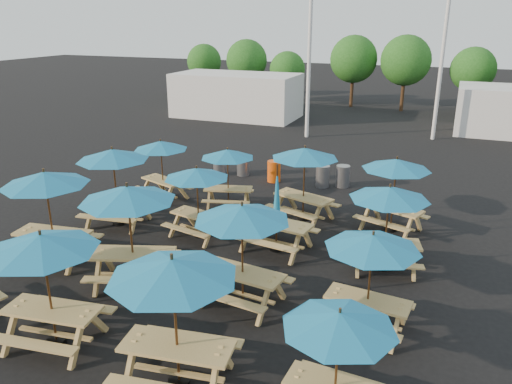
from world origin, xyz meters
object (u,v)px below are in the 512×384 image
at_px(picnic_unit_7, 228,157).
at_px(waste_bin_0, 220,165).
at_px(picnic_unit_9, 242,219).
at_px(picnic_unit_15, 396,169).
at_px(picnic_unit_3, 161,149).
at_px(waste_bin_1, 243,165).
at_px(waste_bin_2, 274,171).
at_px(picnic_unit_11, 305,157).
at_px(picnic_unit_2, 113,159).
at_px(picnic_unit_4, 42,250).
at_px(picnic_unit_6, 197,177).
at_px(picnic_unit_8, 173,277).
at_px(waste_bin_3, 323,176).
at_px(picnic_unit_5, 128,200).
at_px(picnic_unit_13, 372,248).
at_px(picnic_unit_1, 45,184).
at_px(picnic_unit_14, 389,198).
at_px(waste_bin_4, 343,176).
at_px(picnic_unit_10, 277,216).
at_px(picnic_unit_12, 339,327).

xyz_separation_m(picnic_unit_7, waste_bin_0, (-1.94, 3.31, -1.37)).
relative_size(picnic_unit_7, picnic_unit_9, 0.93).
bearing_deg(picnic_unit_9, picnic_unit_15, 71.76).
height_order(picnic_unit_3, picnic_unit_7, picnic_unit_3).
height_order(waste_bin_1, waste_bin_2, same).
bearing_deg(picnic_unit_11, picnic_unit_2, -136.21).
relative_size(picnic_unit_4, picnic_unit_9, 1.00).
distance_m(picnic_unit_7, waste_bin_1, 3.97).
distance_m(picnic_unit_2, picnic_unit_6, 2.82).
relative_size(picnic_unit_8, waste_bin_3, 2.99).
distance_m(picnic_unit_2, picnic_unit_4, 6.17).
height_order(picnic_unit_4, picnic_unit_5, picnic_unit_5).
bearing_deg(picnic_unit_11, picnic_unit_6, -117.79).
bearing_deg(picnic_unit_4, picnic_unit_8, -9.83).
height_order(picnic_unit_9, waste_bin_3, picnic_unit_9).
height_order(picnic_unit_13, waste_bin_3, picnic_unit_13).
bearing_deg(picnic_unit_8, picnic_unit_1, 143.64).
bearing_deg(picnic_unit_14, picnic_unit_9, -148.07).
bearing_deg(picnic_unit_7, picnic_unit_6, -101.21).
xyz_separation_m(picnic_unit_14, waste_bin_2, (-5.17, 5.89, -1.55)).
bearing_deg(picnic_unit_7, picnic_unit_15, -15.96).
xyz_separation_m(picnic_unit_1, picnic_unit_6, (2.85, 2.85, -0.33)).
distance_m(picnic_unit_3, picnic_unit_7, 2.53).
bearing_deg(waste_bin_0, waste_bin_3, 0.59).
relative_size(picnic_unit_5, waste_bin_0, 3.41).
distance_m(waste_bin_2, waste_bin_4, 2.73).
distance_m(picnic_unit_6, waste_bin_1, 6.46).
bearing_deg(picnic_unit_2, waste_bin_1, 68.30).
bearing_deg(picnic_unit_1, picnic_unit_9, -8.72).
relative_size(picnic_unit_8, waste_bin_1, 2.99).
height_order(picnic_unit_3, waste_bin_2, picnic_unit_3).
relative_size(picnic_unit_1, picnic_unit_6, 1.12).
height_order(picnic_unit_3, picnic_unit_13, picnic_unit_13).
xyz_separation_m(picnic_unit_2, picnic_unit_15, (8.10, 2.72, -0.15)).
bearing_deg(picnic_unit_13, picnic_unit_15, 97.89).
bearing_deg(picnic_unit_10, picnic_unit_6, -172.24).
relative_size(picnic_unit_3, picnic_unit_8, 0.97).
distance_m(picnic_unit_1, waste_bin_4, 10.93).
relative_size(picnic_unit_13, picnic_unit_14, 0.90).
xyz_separation_m(picnic_unit_5, picnic_unit_15, (5.43, 5.69, -0.22)).
distance_m(picnic_unit_6, picnic_unit_11, 3.52).
relative_size(picnic_unit_1, picnic_unit_15, 0.97).
relative_size(picnic_unit_2, picnic_unit_11, 0.93).
relative_size(picnic_unit_11, picnic_unit_13, 1.22).
relative_size(picnic_unit_6, waste_bin_2, 2.68).
bearing_deg(picnic_unit_2, picnic_unit_3, 81.28).
distance_m(picnic_unit_13, picnic_unit_14, 2.87).
xyz_separation_m(waste_bin_1, waste_bin_2, (1.48, -0.33, 0.00)).
bearing_deg(picnic_unit_14, picnic_unit_6, 165.08).
xyz_separation_m(picnic_unit_2, picnic_unit_12, (8.27, -5.50, -0.37)).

